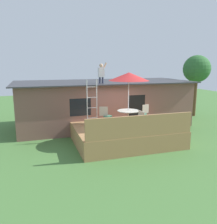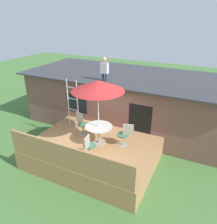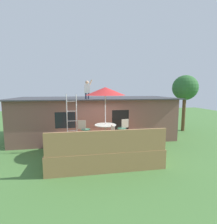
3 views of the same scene
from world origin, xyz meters
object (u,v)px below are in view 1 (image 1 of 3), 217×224
(patio_table, at_px, (128,114))
(patio_chair_left, at_px, (106,116))
(step_ladder, at_px, (92,103))
(backyard_tree, at_px, (197,70))
(patio_umbrella, at_px, (129,77))
(patio_chair_near, at_px, (140,121))
(person_figure, at_px, (101,72))
(patio_chair_right, at_px, (144,114))

(patio_table, bearing_deg, patio_chair_left, 160.72)
(step_ladder, distance_m, backyard_tree, 9.19)
(patio_umbrella, distance_m, step_ladder, 2.15)
(step_ladder, bearing_deg, patio_chair_near, -43.70)
(person_figure, distance_m, patio_chair_near, 3.73)
(patio_chair_left, xyz_separation_m, patio_chair_near, (1.13, -1.34, 0.00))
(patio_chair_near, bearing_deg, backyard_tree, -60.81)
(patio_table, height_order, patio_chair_near, patio_chair_near)
(patio_chair_near, bearing_deg, patio_chair_right, -40.17)
(person_figure, height_order, patio_chair_near, person_figure)
(patio_table, relative_size, patio_umbrella, 0.41)
(step_ladder, relative_size, patio_chair_near, 2.39)
(patio_umbrella, distance_m, person_figure, 2.14)
(person_figure, distance_m, patio_chair_right, 3.16)
(step_ladder, height_order, patio_chair_right, step_ladder)
(patio_table, distance_m, patio_umbrella, 1.76)
(person_figure, relative_size, patio_chair_left, 1.21)
(backyard_tree, bearing_deg, patio_table, -149.51)
(patio_umbrella, bearing_deg, patio_chair_right, 16.98)
(backyard_tree, bearing_deg, person_figure, -165.10)
(patio_chair_right, height_order, backyard_tree, backyard_tree)
(patio_chair_left, bearing_deg, patio_umbrella, 0.00)
(patio_umbrella, bearing_deg, patio_table, -90.00)
(patio_table, distance_m, step_ladder, 1.82)
(person_figure, bearing_deg, step_ladder, -122.90)
(patio_umbrella, height_order, step_ladder, patio_umbrella)
(patio_chair_near, bearing_deg, step_ladder, 38.69)
(patio_umbrella, relative_size, backyard_tree, 0.59)
(backyard_tree, bearing_deg, patio_umbrella, -149.51)
(step_ladder, height_order, backyard_tree, backyard_tree)
(patio_umbrella, xyz_separation_m, person_figure, (-0.75, 2.00, 0.15))
(person_figure, height_order, patio_chair_left, person_figure)
(patio_chair_left, bearing_deg, patio_table, 0.00)
(patio_chair_near, bearing_deg, patio_table, -0.00)
(person_figure, bearing_deg, patio_chair_left, -98.46)
(patio_table, height_order, step_ladder, step_ladder)
(step_ladder, distance_m, person_figure, 2.11)
(patio_chair_right, bearing_deg, patio_umbrella, -0.00)
(patio_chair_left, xyz_separation_m, backyard_tree, (7.82, 3.67, 2.07))
(patio_chair_left, bearing_deg, patio_chair_right, 17.53)
(step_ladder, distance_m, patio_chair_near, 2.49)
(patio_table, relative_size, backyard_tree, 0.24)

